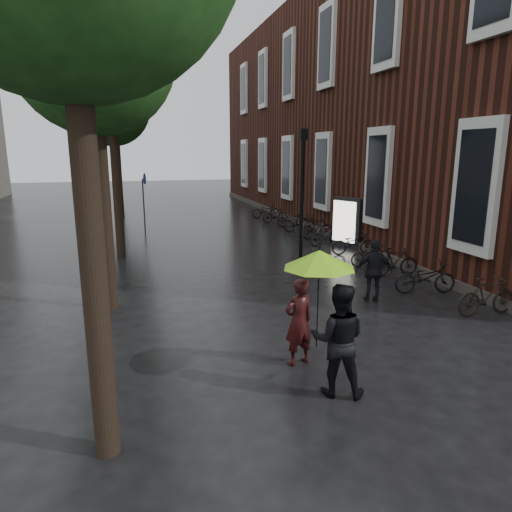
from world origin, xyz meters
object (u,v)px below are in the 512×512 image
object	(u,v)px
person_burgundy	(299,322)
ad_lightbox	(347,223)
pedestrian_walking	(374,271)
parked_bicycles	(329,235)
person_black	(338,340)
lamp_post	(302,184)

from	to	relation	value
person_burgundy	ad_lightbox	bearing A→B (deg)	-136.34
pedestrian_walking	parked_bicycles	xyz separation A→B (m)	(1.98, 7.17, -0.39)
person_black	parked_bicycles	distance (m)	12.32
person_burgundy	ad_lightbox	world-z (taller)	ad_lightbox
person_burgundy	parked_bicycles	bearing A→B (deg)	-132.46
person_black	parked_bicycles	size ratio (longest dim) A/B	0.11
pedestrian_walking	parked_bicycles	distance (m)	7.45
ad_lightbox	lamp_post	distance (m)	4.06
lamp_post	pedestrian_walking	bearing A→B (deg)	-85.71
pedestrian_walking	ad_lightbox	xyz separation A→B (m)	(2.57, 6.66, 0.20)
pedestrian_walking	lamp_post	world-z (taller)	lamp_post
person_black	pedestrian_walking	distance (m)	5.08
pedestrian_walking	lamp_post	size ratio (longest dim) A/B	0.36
ad_lightbox	pedestrian_walking	bearing A→B (deg)	-135.67
parked_bicycles	ad_lightbox	xyz separation A→B (m)	(0.59, -0.51, 0.59)
pedestrian_walking	lamp_post	xyz separation A→B (m)	(-0.34, 4.47, 2.00)
pedestrian_walking	parked_bicycles	world-z (taller)	pedestrian_walking
parked_bicycles	person_black	bearing A→B (deg)	-113.92
person_black	person_burgundy	bearing A→B (deg)	-53.93
person_black	parked_bicycles	bearing A→B (deg)	-88.79
person_black	ad_lightbox	world-z (taller)	ad_lightbox
person_burgundy	pedestrian_walking	bearing A→B (deg)	-153.20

